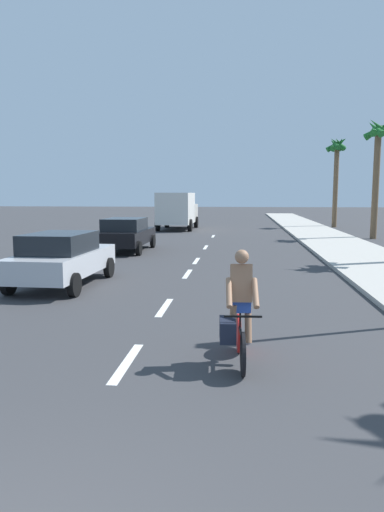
{
  "coord_description": "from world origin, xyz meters",
  "views": [
    {
      "loc": [
        1.79,
        -2.33,
        2.67
      ],
      "look_at": [
        0.54,
        9.45,
        1.1
      ],
      "focal_mm": 32.66,
      "sensor_mm": 36.0,
      "label": 1
    }
  ],
  "objects_px": {
    "parked_car_silver": "(62,257)",
    "parked_car_black": "(126,233)",
    "palm_tree_far": "(377,150)",
    "palm_tree_distant": "(337,157)",
    "delivery_truck": "(177,210)",
    "cyclist": "(238,313)"
  },
  "relations": [
    {
      "from": "palm_tree_far",
      "to": "delivery_truck",
      "type": "bearing_deg",
      "value": 153.93
    },
    {
      "from": "palm_tree_distant",
      "to": "palm_tree_far",
      "type": "bearing_deg",
      "value": -87.85
    },
    {
      "from": "parked_car_black",
      "to": "parked_car_silver",
      "type": "bearing_deg",
      "value": -88.03
    },
    {
      "from": "parked_car_silver",
      "to": "delivery_truck",
      "type": "bearing_deg",
      "value": 90.66
    },
    {
      "from": "cyclist",
      "to": "palm_tree_far",
      "type": "relative_size",
      "value": 0.25
    },
    {
      "from": "parked_car_silver",
      "to": "delivery_truck",
      "type": "distance_m",
      "value": 22.47
    },
    {
      "from": "parked_car_black",
      "to": "cyclist",
      "type": "bearing_deg",
      "value": -68.89
    },
    {
      "from": "cyclist",
      "to": "palm_tree_distant",
      "type": "height_order",
      "value": "palm_tree_distant"
    },
    {
      "from": "cyclist",
      "to": "parked_car_black",
      "type": "xyz_separation_m",
      "value": [
        -5.4,
        14.35,
        0.01
      ]
    },
    {
      "from": "parked_car_black",
      "to": "delivery_truck",
      "type": "distance_m",
      "value": 14.01
    },
    {
      "from": "parked_car_silver",
      "to": "palm_tree_distant",
      "type": "relative_size",
      "value": 0.59
    },
    {
      "from": "parked_car_silver",
      "to": "palm_tree_distant",
      "type": "bearing_deg",
      "value": 65.48
    },
    {
      "from": "parked_car_silver",
      "to": "parked_car_black",
      "type": "bearing_deg",
      "value": 92.95
    },
    {
      "from": "palm_tree_far",
      "to": "palm_tree_distant",
      "type": "relative_size",
      "value": 0.97
    },
    {
      "from": "palm_tree_far",
      "to": "palm_tree_distant",
      "type": "bearing_deg",
      "value": 92.15
    },
    {
      "from": "parked_car_silver",
      "to": "parked_car_black",
      "type": "height_order",
      "value": "same"
    },
    {
      "from": "parked_car_silver",
      "to": "palm_tree_far",
      "type": "distance_m",
      "value": 21.33
    },
    {
      "from": "parked_car_silver",
      "to": "palm_tree_far",
      "type": "relative_size",
      "value": 0.61
    },
    {
      "from": "cyclist",
      "to": "delivery_truck",
      "type": "distance_m",
      "value": 28.76
    },
    {
      "from": "parked_car_black",
      "to": "palm_tree_distant",
      "type": "bearing_deg",
      "value": 54.29
    },
    {
      "from": "parked_car_black",
      "to": "delivery_truck",
      "type": "height_order",
      "value": "delivery_truck"
    },
    {
      "from": "parked_car_silver",
      "to": "palm_tree_distant",
      "type": "xyz_separation_m",
      "value": [
        12.82,
        26.26,
        4.82
      ]
    }
  ]
}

